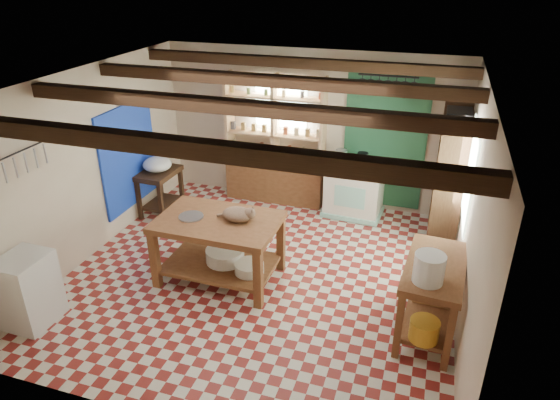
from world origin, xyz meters
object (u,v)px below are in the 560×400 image
(prep_table, at_px, (160,192))
(white_cabinet, at_px, (28,290))
(right_counter, at_px, (430,298))
(work_table, at_px, (220,249))
(cat, at_px, (237,214))
(stove, at_px, (354,190))

(prep_table, relative_size, white_cabinet, 0.88)
(white_cabinet, bearing_deg, right_counter, 16.42)
(work_table, relative_size, prep_table, 2.04)
(prep_table, relative_size, right_counter, 0.61)
(right_counter, bearing_deg, white_cabinet, -160.26)
(work_table, height_order, white_cabinet, work_table)
(work_table, xyz_separation_m, right_counter, (2.67, -0.26, 0.01))
(cat, bearing_deg, prep_table, 134.86)
(stove, relative_size, right_counter, 0.73)
(white_cabinet, xyz_separation_m, right_counter, (4.40, 1.22, 0.01))
(prep_table, distance_m, white_cabinet, 2.93)
(right_counter, relative_size, cat, 3.20)
(prep_table, bearing_deg, stove, 18.56)
(work_table, bearing_deg, cat, 11.31)
(stove, distance_m, white_cabinet, 4.92)
(work_table, relative_size, white_cabinet, 1.78)
(stove, height_order, right_counter, same)
(stove, xyz_separation_m, right_counter, (1.32, -2.62, 0.00))
(white_cabinet, bearing_deg, cat, 38.74)
(prep_table, height_order, cat, cat)
(stove, height_order, white_cabinet, stove)
(stove, height_order, cat, cat)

